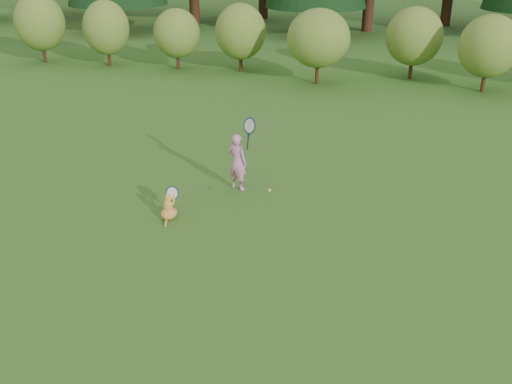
# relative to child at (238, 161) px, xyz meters

# --- Properties ---
(ground) EXTENTS (100.00, 100.00, 0.00)m
(ground) POSITION_rel_child_xyz_m (0.55, -2.40, -0.64)
(ground) COLOR #305818
(ground) RESTS_ON ground
(shrub_row) EXTENTS (28.00, 3.00, 2.80)m
(shrub_row) POSITION_rel_child_xyz_m (0.55, 10.60, 0.76)
(shrub_row) COLOR #507023
(shrub_row) RESTS_ON ground
(child) EXTENTS (0.73, 0.50, 1.82)m
(child) POSITION_rel_child_xyz_m (0.00, 0.00, 0.00)
(child) COLOR pink
(child) RESTS_ON ground
(cat) EXTENTS (0.39, 0.73, 0.67)m
(cat) POSITION_rel_child_xyz_m (-0.95, -1.63, -0.38)
(cat) COLOR #BB7924
(cat) RESTS_ON ground
(tennis_ball) EXTENTS (0.06, 0.06, 0.06)m
(tennis_ball) POSITION_rel_child_xyz_m (0.98, -1.48, 0.06)
(tennis_ball) COLOR #B8D719
(tennis_ball) RESTS_ON ground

